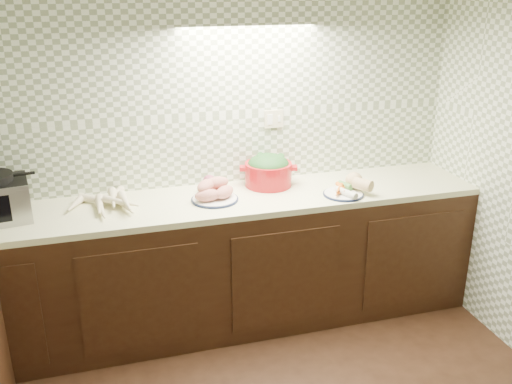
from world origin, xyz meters
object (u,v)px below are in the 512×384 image
object	(u,v)px
onion_bowl	(212,186)
veg_plate	(348,186)
sweet_potato_plate	(214,192)
parsnip_pile	(99,202)
dutch_oven	(268,170)

from	to	relation	value
onion_bowl	veg_plate	distance (m)	0.89
sweet_potato_plate	parsnip_pile	bearing A→B (deg)	173.99
sweet_potato_plate	onion_bowl	xyz separation A→B (m)	(0.01, 0.13, -0.01)
sweet_potato_plate	onion_bowl	bearing A→B (deg)	83.81
sweet_potato_plate	dutch_oven	world-z (taller)	dutch_oven
parsnip_pile	veg_plate	size ratio (longest dim) A/B	1.32
sweet_potato_plate	dutch_oven	xyz separation A→B (m)	(0.41, 0.16, 0.05)
parsnip_pile	dutch_oven	bearing A→B (deg)	4.59
parsnip_pile	veg_plate	xyz separation A→B (m)	(1.56, -0.19, 0.01)
sweet_potato_plate	onion_bowl	world-z (taller)	sweet_potato_plate
dutch_oven	veg_plate	bearing A→B (deg)	-16.06
onion_bowl	dutch_oven	size ratio (longest dim) A/B	0.41
sweet_potato_plate	veg_plate	xyz separation A→B (m)	(0.87, -0.11, -0.01)
parsnip_pile	onion_bowl	size ratio (longest dim) A/B	2.83
sweet_potato_plate	dutch_oven	size ratio (longest dim) A/B	0.77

